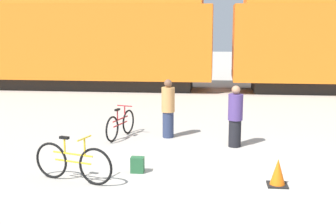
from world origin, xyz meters
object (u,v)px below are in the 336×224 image
bicycle_yellow (73,162)px  person_in_purple (235,117)px  bicycle_maroon (121,124)px  backpack (137,165)px  person_in_tan (168,109)px  freight_train (223,30)px  traffic_cone (278,173)px

bicycle_yellow → person_in_purple: bearing=42.4°
bicycle_maroon → backpack: size_ratio=4.83×
bicycle_maroon → person_in_tan: bearing=7.0°
freight_train → bicycle_yellow: (-3.09, -12.95, -2.37)m
freight_train → person_in_purple: bearing=-88.6°
bicycle_maroon → traffic_cone: 5.21m
freight_train → traffic_cone: size_ratio=44.83×
person_in_tan → backpack: person_in_tan is taller
bicycle_maroon → backpack: 3.14m
person_in_purple → freight_train: bearing=-176.1°
bicycle_maroon → traffic_cone: size_ratio=2.98×
bicycle_maroon → person_in_purple: size_ratio=1.03×
person_in_purple → backpack: (-2.15, -2.34, -0.62)m
freight_train → backpack: (-1.90, -12.24, -2.60)m
bicycle_yellow → traffic_cone: (4.08, 0.19, -0.15)m
backpack → bicycle_maroon: bearing=108.2°
person_in_purple → traffic_cone: bearing=17.0°
freight_train → person_in_purple: 10.10m
bicycle_yellow → backpack: (1.19, 0.70, -0.23)m
bicycle_maroon → bicycle_yellow: bearing=-93.3°
freight_train → person_in_tan: (-1.56, -9.11, -1.96)m
person_in_purple → traffic_cone: size_ratio=2.90×
bicycle_maroon → traffic_cone: bearing=-42.0°
bicycle_yellow → traffic_cone: bearing=2.7°
person_in_tan → traffic_cone: 4.49m
person_in_tan → traffic_cone: bearing=-100.6°
bicycle_yellow → backpack: bicycle_yellow is taller
bicycle_yellow → person_in_tan: 4.15m
bicycle_maroon → backpack: bearing=-71.8°
bicycle_maroon → person_in_tan: size_ratio=1.01×
person_in_tan → bicycle_yellow: bearing=-157.3°
backpack → freight_train: bearing=81.2°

